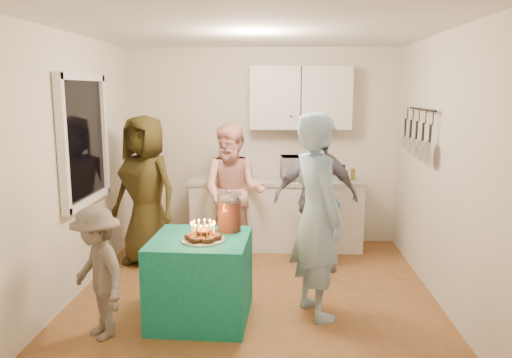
{
  "coord_description": "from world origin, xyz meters",
  "views": [
    {
      "loc": [
        0.25,
        -4.68,
        2.05
      ],
      "look_at": [
        0.0,
        0.35,
        1.15
      ],
      "focal_mm": 35.0,
      "sensor_mm": 36.0,
      "label": 1
    }
  ],
  "objects_px": {
    "microwave": "(302,168)",
    "counter": "(276,215)",
    "man_birthday": "(317,216)",
    "child_near_left": "(98,273)",
    "punch_jar": "(229,213)",
    "woman_back_left": "(146,191)",
    "woman_back_right": "(316,198)",
    "woman_back_center": "(234,192)",
    "party_table": "(201,278)"
  },
  "relations": [
    {
      "from": "counter",
      "to": "punch_jar",
      "type": "bearing_deg",
      "value": -102.33
    },
    {
      "from": "microwave",
      "to": "child_near_left",
      "type": "distance_m",
      "value": 3.14
    },
    {
      "from": "microwave",
      "to": "woman_back_left",
      "type": "height_order",
      "value": "woman_back_left"
    },
    {
      "from": "punch_jar",
      "to": "man_birthday",
      "type": "relative_size",
      "value": 0.18
    },
    {
      "from": "punch_jar",
      "to": "man_birthday",
      "type": "distance_m",
      "value": 0.81
    },
    {
      "from": "microwave",
      "to": "counter",
      "type": "bearing_deg",
      "value": 174.24
    },
    {
      "from": "counter",
      "to": "punch_jar",
      "type": "distance_m",
      "value": 2.03
    },
    {
      "from": "counter",
      "to": "woman_back_left",
      "type": "bearing_deg",
      "value": -155.19
    },
    {
      "from": "child_near_left",
      "to": "man_birthday",
      "type": "bearing_deg",
      "value": 61.54
    },
    {
      "from": "microwave",
      "to": "man_birthday",
      "type": "distance_m",
      "value": 2.01
    },
    {
      "from": "child_near_left",
      "to": "woman_back_right",
      "type": "bearing_deg",
      "value": 87.64
    },
    {
      "from": "punch_jar",
      "to": "child_near_left",
      "type": "distance_m",
      "value": 1.26
    },
    {
      "from": "woman_back_center",
      "to": "microwave",
      "type": "bearing_deg",
      "value": 38.36
    },
    {
      "from": "woman_back_left",
      "to": "party_table",
      "type": "bearing_deg",
      "value": -33.41
    },
    {
      "from": "party_table",
      "to": "man_birthday",
      "type": "xyz_separation_m",
      "value": [
        1.04,
        0.15,
        0.55
      ]
    },
    {
      "from": "man_birthday",
      "to": "child_near_left",
      "type": "bearing_deg",
      "value": 82.54
    },
    {
      "from": "microwave",
      "to": "party_table",
      "type": "relative_size",
      "value": 0.64
    },
    {
      "from": "woman_back_left",
      "to": "counter",
      "type": "bearing_deg",
      "value": 50.16
    },
    {
      "from": "woman_back_left",
      "to": "microwave",
      "type": "bearing_deg",
      "value": 46.19
    },
    {
      "from": "microwave",
      "to": "woman_back_center",
      "type": "xyz_separation_m",
      "value": [
        -0.84,
        -0.5,
        -0.23
      ]
    },
    {
      "from": "woman_back_left",
      "to": "woman_back_right",
      "type": "relative_size",
      "value": 1.05
    },
    {
      "from": "woman_back_center",
      "to": "counter",
      "type": "bearing_deg",
      "value": 51.89
    },
    {
      "from": "woman_back_left",
      "to": "child_near_left",
      "type": "height_order",
      "value": "woman_back_left"
    },
    {
      "from": "woman_back_center",
      "to": "child_near_left",
      "type": "relative_size",
      "value": 1.48
    },
    {
      "from": "woman_back_center",
      "to": "woman_back_right",
      "type": "bearing_deg",
      "value": -9.8
    },
    {
      "from": "party_table",
      "to": "punch_jar",
      "type": "bearing_deg",
      "value": 44.63
    },
    {
      "from": "woman_back_left",
      "to": "woman_back_right",
      "type": "bearing_deg",
      "value": 22.58
    },
    {
      "from": "woman_back_center",
      "to": "woman_back_right",
      "type": "distance_m",
      "value": 1.02
    },
    {
      "from": "microwave",
      "to": "man_birthday",
      "type": "bearing_deg",
      "value": -94.17
    },
    {
      "from": "child_near_left",
      "to": "punch_jar",
      "type": "bearing_deg",
      "value": 76.31
    },
    {
      "from": "party_table",
      "to": "woman_back_right",
      "type": "distance_m",
      "value": 1.81
    },
    {
      "from": "party_table",
      "to": "man_birthday",
      "type": "distance_m",
      "value": 1.19
    },
    {
      "from": "counter",
      "to": "microwave",
      "type": "relative_size",
      "value": 4.07
    },
    {
      "from": "counter",
      "to": "woman_back_center",
      "type": "bearing_deg",
      "value": -135.87
    },
    {
      "from": "counter",
      "to": "man_birthday",
      "type": "distance_m",
      "value": 2.11
    },
    {
      "from": "party_table",
      "to": "woman_back_right",
      "type": "bearing_deg",
      "value": 50.37
    },
    {
      "from": "child_near_left",
      "to": "counter",
      "type": "bearing_deg",
      "value": 105.7
    },
    {
      "from": "punch_jar",
      "to": "woman_back_right",
      "type": "distance_m",
      "value": 1.42
    },
    {
      "from": "party_table",
      "to": "punch_jar",
      "type": "relative_size",
      "value": 2.5
    },
    {
      "from": "man_birthday",
      "to": "woman_back_center",
      "type": "distance_m",
      "value": 1.76
    },
    {
      "from": "man_birthday",
      "to": "child_near_left",
      "type": "height_order",
      "value": "man_birthday"
    },
    {
      "from": "punch_jar",
      "to": "child_near_left",
      "type": "bearing_deg",
      "value": -149.17
    },
    {
      "from": "counter",
      "to": "microwave",
      "type": "bearing_deg",
      "value": 0.0
    },
    {
      "from": "woman_back_left",
      "to": "woman_back_center",
      "type": "distance_m",
      "value": 1.04
    },
    {
      "from": "counter",
      "to": "microwave",
      "type": "height_order",
      "value": "microwave"
    },
    {
      "from": "microwave",
      "to": "woman_back_center",
      "type": "relative_size",
      "value": 0.33
    },
    {
      "from": "woman_back_right",
      "to": "man_birthday",
      "type": "bearing_deg",
      "value": -106.1
    },
    {
      "from": "man_birthday",
      "to": "woman_back_center",
      "type": "xyz_separation_m",
      "value": [
        -0.9,
        1.51,
        -0.1
      ]
    },
    {
      "from": "woman_back_left",
      "to": "woman_back_center",
      "type": "relative_size",
      "value": 1.06
    },
    {
      "from": "counter",
      "to": "woman_back_left",
      "type": "distance_m",
      "value": 1.75
    }
  ]
}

